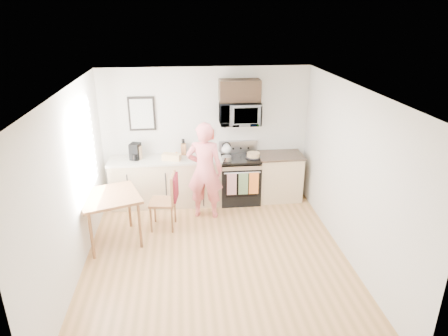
{
  "coord_description": "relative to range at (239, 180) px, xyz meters",
  "views": [
    {
      "loc": [
        -0.43,
        -5.18,
        3.58
      ],
      "look_at": [
        0.22,
        1.0,
        1.1
      ],
      "focal_mm": 32.0,
      "sensor_mm": 36.0,
      "label": 1
    }
  ],
  "objects": [
    {
      "name": "wall_trivet",
      "position": [
        -0.58,
        0.31,
        0.86
      ],
      "size": [
        0.2,
        0.02,
        0.2
      ],
      "primitive_type": "cube",
      "color": "#AE230E",
      "rests_on": "back_wall"
    },
    {
      "name": "countertop_right",
      "position": [
        0.8,
        0.02,
        0.48
      ],
      "size": [
        0.88,
        0.64,
        0.04
      ],
      "primitive_type": "cube",
      "color": "black",
      "rests_on": "cabinet_right"
    },
    {
      "name": "range",
      "position": [
        0.0,
        0.0,
        0.0
      ],
      "size": [
        0.76,
        0.7,
        1.16
      ],
      "color": "black",
      "rests_on": "floor"
    },
    {
      "name": "window",
      "position": [
        -2.59,
        -1.18,
        1.11
      ],
      "size": [
        0.06,
        1.4,
        1.5
      ],
      "color": "white",
      "rests_on": "left_wall"
    },
    {
      "name": "floor",
      "position": [
        -0.63,
        -1.98,
        -0.44
      ],
      "size": [
        4.6,
        4.6,
        0.0
      ],
      "primitive_type": "plane",
      "color": "olive",
      "rests_on": "ground"
    },
    {
      "name": "cabinet_left",
      "position": [
        -1.43,
        0.02,
        0.01
      ],
      "size": [
        2.1,
        0.6,
        0.9
      ],
      "primitive_type": "cube",
      "color": "tan",
      "rests_on": "floor"
    },
    {
      "name": "wall_art",
      "position": [
        -1.83,
        0.3,
        1.31
      ],
      "size": [
        0.5,
        0.04,
        0.65
      ],
      "color": "black",
      "rests_on": "back_wall"
    },
    {
      "name": "kettle",
      "position": [
        -0.24,
        0.2,
        0.59
      ],
      "size": [
        0.19,
        0.19,
        0.25
      ],
      "color": "white",
      "rests_on": "range"
    },
    {
      "name": "knife_block",
      "position": [
        -1.08,
        0.23,
        0.61
      ],
      "size": [
        0.1,
        0.14,
        0.21
      ],
      "primitive_type": "cube",
      "rotation": [
        0.0,
        0.0,
        -0.07
      ],
      "color": "brown",
      "rests_on": "countertop_left"
    },
    {
      "name": "milk_carton",
      "position": [
        -1.91,
        0.05,
        0.63
      ],
      "size": [
        0.11,
        0.11,
        0.25
      ],
      "primitive_type": "cube",
      "rotation": [
        0.0,
        0.0,
        -0.17
      ],
      "color": "#D6B580",
      "rests_on": "countertop_left"
    },
    {
      "name": "person",
      "position": [
        -0.71,
        -0.57,
        0.46
      ],
      "size": [
        0.72,
        0.55,
        1.79
      ],
      "primitive_type": "imported",
      "rotation": [
        0.0,
        0.0,
        2.94
      ],
      "color": "#C23547",
      "rests_on": "floor"
    },
    {
      "name": "cabinet_right",
      "position": [
        0.8,
        0.02,
        0.01
      ],
      "size": [
        0.84,
        0.6,
        0.9
      ],
      "primitive_type": "cube",
      "color": "tan",
      "rests_on": "floor"
    },
    {
      "name": "left_wall",
      "position": [
        -2.63,
        -1.98,
        0.86
      ],
      "size": [
        0.04,
        4.6,
        2.6
      ],
      "primitive_type": "cube",
      "color": "silver",
      "rests_on": "floor"
    },
    {
      "name": "bread_bag",
      "position": [
        -1.31,
        -0.07,
        0.57
      ],
      "size": [
        0.37,
        0.25,
        0.12
      ],
      "primitive_type": "cube",
      "rotation": [
        0.0,
        0.0,
        -0.31
      ],
      "color": "tan",
      "rests_on": "countertop_left"
    },
    {
      "name": "countertop_left",
      "position": [
        -1.43,
        0.02,
        0.48
      ],
      "size": [
        2.14,
        0.64,
        0.04
      ],
      "primitive_type": "cube",
      "color": "beige",
      "rests_on": "cabinet_left"
    },
    {
      "name": "fruit_bowl",
      "position": [
        -1.23,
        0.08,
        0.54
      ],
      "size": [
        0.26,
        0.26,
        0.09
      ],
      "color": "white",
      "rests_on": "countertop_left"
    },
    {
      "name": "pot",
      "position": [
        -0.28,
        -0.19,
        0.53
      ],
      "size": [
        0.18,
        0.31,
        0.09
      ],
      "rotation": [
        0.0,
        0.0,
        -0.28
      ],
      "color": "#A7A7AB",
      "rests_on": "range"
    },
    {
      "name": "upper_cabinet",
      "position": [
        -0.0,
        0.15,
        1.74
      ],
      "size": [
        0.76,
        0.35,
        0.4
      ],
      "primitive_type": "cube",
      "color": "black",
      "rests_on": "back_wall"
    },
    {
      "name": "utensil_crock",
      "position": [
        -0.65,
        0.24,
        0.64
      ],
      "size": [
        0.11,
        0.11,
        0.33
      ],
      "color": "#AE230E",
      "rests_on": "countertop_left"
    },
    {
      "name": "cake",
      "position": [
        0.25,
        -0.06,
        0.54
      ],
      "size": [
        0.3,
        0.3,
        0.1
      ],
      "color": "black",
      "rests_on": "range"
    },
    {
      "name": "right_wall",
      "position": [
        1.37,
        -1.98,
        0.86
      ],
      "size": [
        0.04,
        4.6,
        2.6
      ],
      "primitive_type": "cube",
      "color": "silver",
      "rests_on": "floor"
    },
    {
      "name": "chair",
      "position": [
        -1.33,
        -0.94,
        0.22
      ],
      "size": [
        0.52,
        0.48,
        1.01
      ],
      "rotation": [
        0.0,
        0.0,
        -0.13
      ],
      "color": "brown",
      "rests_on": "floor"
    },
    {
      "name": "coffee_maker",
      "position": [
        -1.98,
        0.05,
        0.65
      ],
      "size": [
        0.23,
        0.28,
        0.31
      ],
      "rotation": [
        0.0,
        0.0,
        -0.29
      ],
      "color": "black",
      "rests_on": "countertop_left"
    },
    {
      "name": "ceiling",
      "position": [
        -0.63,
        -1.98,
        2.16
      ],
      "size": [
        4.0,
        4.6,
        0.04
      ],
      "primitive_type": "cube",
      "color": "white",
      "rests_on": "back_wall"
    },
    {
      "name": "front_wall",
      "position": [
        -0.63,
        -4.28,
        0.86
      ],
      "size": [
        4.0,
        0.04,
        2.6
      ],
      "primitive_type": "cube",
      "color": "silver",
      "rests_on": "floor"
    },
    {
      "name": "microwave",
      "position": [
        -0.0,
        0.1,
        1.32
      ],
      "size": [
        0.76,
        0.51,
        0.42
      ],
      "primitive_type": "imported",
      "color": "#A7A7AB",
      "rests_on": "back_wall"
    },
    {
      "name": "dining_table",
      "position": [
        -2.28,
        -1.3,
        0.31
      ],
      "size": [
        0.99,
        0.99,
        0.84
      ],
      "rotation": [
        0.0,
        0.0,
        0.34
      ],
      "color": "brown",
      "rests_on": "floor"
    },
    {
      "name": "back_wall",
      "position": [
        -0.63,
        0.32,
        0.86
      ],
      "size": [
        4.0,
        0.04,
        2.6
      ],
      "primitive_type": "cube",
      "color": "silver",
      "rests_on": "floor"
    }
  ]
}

